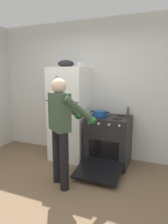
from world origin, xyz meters
The scene contains 9 objects.
ground centered at (0.00, 0.00, 0.00)m, with size 8.00×8.00×0.00m, color brown.
kitchen_wall_back centered at (0.00, 1.95, 1.35)m, with size 6.00×0.10×2.70m, color silver.
refrigerator centered at (-0.37, 1.57, 0.89)m, with size 0.68×0.72×1.78m.
stove_range centered at (0.42, 1.55, 0.44)m, with size 0.76×1.21×0.90m.
person_cook centered at (-0.01, 0.59, 0.96)m, with size 0.69×0.74×1.60m.
red_pot centered at (0.26, 1.52, 0.95)m, with size 0.34×0.24×0.10m.
coffee_mug centered at (-0.19, 1.62, 1.83)m, with size 0.11×0.08×0.10m.
pepper_mill centered at (0.72, 1.77, 0.98)m, with size 0.05×0.05×0.16m, color brown.
mixing_bowl centered at (-0.45, 1.57, 1.85)m, with size 0.31×0.31×0.14m, color black.
Camera 1 is at (1.33, -1.85, 1.64)m, focal length 31.68 mm.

